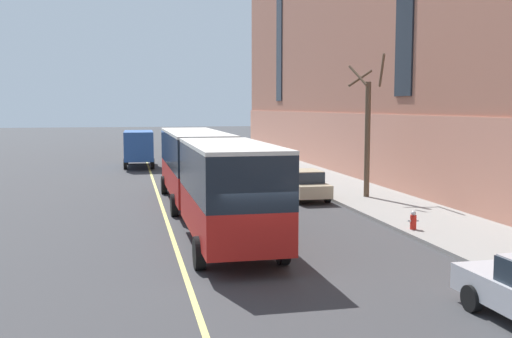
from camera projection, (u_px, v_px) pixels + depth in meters
ground_plane at (259, 273)px, 17.48m from camera, size 260.00×260.00×0.00m
sidewalk at (472, 235)px, 22.21m from camera, size 4.61×160.00×0.15m
city_bus at (206, 171)px, 25.63m from camera, size 3.00×19.30×3.62m
parked_car_white_2 at (239, 156)px, 49.17m from camera, size 2.01×4.41×1.56m
parked_car_navy_3 at (269, 170)px, 38.52m from camera, size 2.07×4.33×1.56m
parked_car_champagne_4 at (304, 185)px, 31.23m from camera, size 1.90×4.45×1.56m
box_truck at (139, 146)px, 47.69m from camera, size 2.44×7.04×2.92m
street_tree_far_uptown at (367, 130)px, 30.95m from camera, size 1.83×1.85×7.36m
fire_hydrant at (413, 220)px, 22.91m from camera, size 0.42×0.24×0.72m
lane_centerline at (177, 252)px, 19.96m from camera, size 0.16×140.00×0.01m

